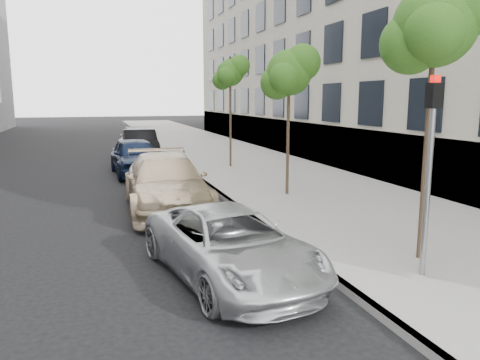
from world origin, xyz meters
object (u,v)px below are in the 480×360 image
sedan_blue (136,157)px  sedan_black (140,144)px  tree_far (231,73)px  signal_pole (430,154)px  tree_near (436,26)px  suv (166,183)px  sedan_rear (135,138)px  tree_mid (290,73)px  minivan (230,245)px

sedan_blue → sedan_black: bearing=79.6°
tree_far → signal_pole: (-0.55, -13.74, -2.02)m
sedan_black → tree_near: bearing=-77.8°
suv → sedan_black: size_ratio=1.16×
tree_near → sedan_rear: tree_near is taller
suv → tree_near: bearing=-54.1°
tree_mid → sedan_blue: bearing=124.7°
tree_far → sedan_blue: size_ratio=1.08×
signal_pole → minivan: size_ratio=0.77×
sedan_rear → sedan_blue: bearing=-86.2°
tree_mid → sedan_black: (-3.57, 11.42, -3.21)m
signal_pole → sedan_rear: 24.57m
sedan_black → signal_pole: bearing=-79.8°
tree_far → suv: bearing=-120.0°
tree_far → sedan_black: bearing=126.0°
tree_mid → minivan: bearing=-121.7°
tree_mid → minivan: (-3.73, -6.04, -3.37)m
tree_far → suv: size_ratio=0.90×
tree_far → sedan_rear: 11.71m
tree_mid → minivan: tree_mid is taller
sedan_black → tree_mid: bearing=-71.7°
tree_mid → sedan_blue: 8.17m
tree_far → sedan_blue: bearing=-175.7°
signal_pole → minivan: (-3.18, 1.20, -1.65)m
sedan_blue → signal_pole: bearing=-77.2°
tree_mid → sedan_rear: (-3.33, 17.12, -3.34)m
signal_pole → sedan_blue: bearing=99.9°
signal_pole → suv: 7.76m
minivan → sedan_black: 17.46m
tree_far → sedan_black: 7.02m
tree_near → tree_mid: size_ratio=1.11×
minivan → sedan_black: bearing=80.1°
tree_near → signal_pole: (-0.55, -0.74, -2.22)m
tree_near → sedan_rear: (-3.33, 23.62, -3.84)m
minivan → sedan_rear: (0.40, 23.16, 0.03)m
tree_near → signal_pole: bearing=-126.4°
sedan_rear → tree_mid: bearing=-70.2°
tree_near → minivan: (-3.73, 0.46, -3.87)m
tree_far → sedan_black: tree_far is taller
suv → sedan_blue: bearing=94.3°
sedan_blue → sedan_rear: sedan_blue is taller
minivan → sedan_blue: (-0.55, 12.22, 0.16)m
tree_far → minivan: bearing=-106.6°
signal_pole → suv: (-3.48, 6.77, -1.48)m
suv → tree_mid: bearing=8.8°
tree_far → tree_near: bearing=-90.0°
tree_near → tree_far: (-0.00, 13.00, -0.20)m
sedan_blue → sedan_black: sedan_blue is taller
suv → sedan_black: bearing=89.9°
signal_pole → sedan_blue: size_ratio=0.75×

